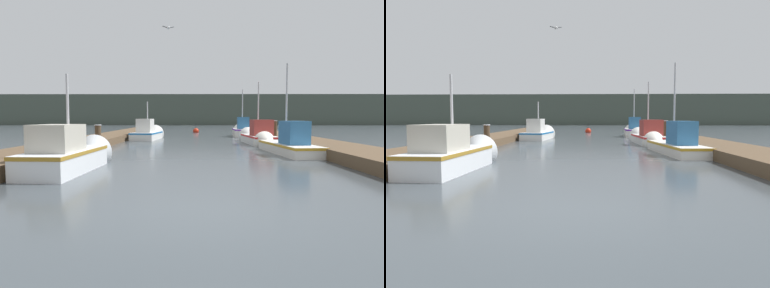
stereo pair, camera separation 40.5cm
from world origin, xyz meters
TOP-DOWN VIEW (x-y plane):
  - ground_plane at (0.00, 0.00)m, footprint 200.00×200.00m
  - dock_left at (-6.09, 16.00)m, footprint 2.51×40.00m
  - dock_right at (6.09, 16.00)m, footprint 2.51×40.00m
  - distant_shore_ridge at (0.00, 74.81)m, footprint 120.00×16.00m
  - fishing_boat_0 at (-3.92, 4.67)m, footprint 1.56×4.52m
  - fishing_boat_1 at (3.99, 10.27)m, footprint 1.85×6.22m
  - fishing_boat_2 at (3.77, 15.76)m, footprint 1.65×5.57m
  - fishing_boat_3 at (-3.56, 19.75)m, footprint 2.02×4.71m
  - fishing_boat_4 at (3.98, 23.89)m, footprint 1.74×4.65m
  - mooring_piling_0 at (-4.99, 11.51)m, footprint 0.35×0.35m
  - mooring_piling_1 at (5.00, 16.16)m, footprint 0.29×0.29m
  - channel_buoy at (0.02, 30.82)m, footprint 0.62×0.62m
  - seagull_lead at (-1.34, 10.50)m, footprint 0.56×0.31m

SIDE VIEW (x-z plane):
  - ground_plane at x=0.00m, z-range 0.00..0.00m
  - channel_buoy at x=0.02m, z-range -0.39..0.74m
  - dock_left at x=-6.09m, z-range 0.00..0.42m
  - dock_right at x=6.09m, z-range 0.00..0.42m
  - fishing_boat_1 at x=3.99m, z-range -1.82..2.60m
  - fishing_boat_2 at x=3.77m, z-range -1.66..2.53m
  - fishing_boat_3 at x=-3.56m, z-range -1.19..2.06m
  - fishing_boat_0 at x=-3.92m, z-range -1.12..2.10m
  - fishing_boat_4 at x=3.98m, z-range -1.68..2.70m
  - mooring_piling_0 at x=-4.99m, z-range 0.01..1.26m
  - mooring_piling_1 at x=5.00m, z-range 0.01..1.43m
  - distant_shore_ridge at x=0.00m, z-range 0.00..6.55m
  - seagull_lead at x=-1.34m, z-range 5.69..5.81m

